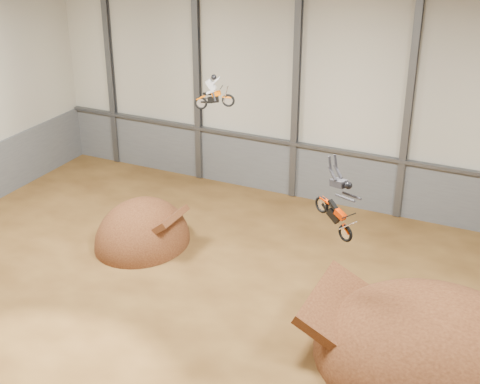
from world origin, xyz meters
name	(u,v)px	position (x,y,z in m)	size (l,w,h in m)	color
floor	(239,340)	(0.00, 0.00, 0.00)	(40.00, 40.00, 0.00)	#482D13
back_wall	(352,95)	(0.00, 15.00, 7.00)	(40.00, 0.10, 14.00)	#B9B5A4
ceiling	(239,12)	(0.00, 0.00, 14.00)	(40.00, 40.00, 0.00)	black
lower_band_back	(345,179)	(0.00, 14.90, 1.75)	(39.80, 0.18, 3.50)	#5A5E62
steel_rail	(346,152)	(0.00, 14.75, 3.55)	(39.80, 0.35, 0.20)	#47494F
steel_column_0	(110,65)	(-16.67, 14.80, 7.00)	(0.40, 0.36, 13.90)	#47494F
steel_column_1	(197,76)	(-10.00, 14.80, 7.00)	(0.40, 0.36, 13.90)	#47494F
steel_column_2	(296,89)	(-3.33, 14.80, 7.00)	(0.40, 0.36, 13.90)	#47494F
steel_column_3	(409,103)	(3.33, 14.80, 7.00)	(0.40, 0.36, 13.90)	#47494F
takeoff_ramp	(143,243)	(-8.54, 5.53, 0.00)	(5.00, 5.77, 5.00)	#3B1D0E
landing_ramp	(434,363)	(7.90, 2.13, 0.00)	(10.12, 8.95, 5.84)	#3B1D0E
fmx_rider_a	(215,90)	(-4.33, 6.40, 8.99)	(1.99, 0.76, 1.80)	#EC6100
fmx_rider_b	(332,195)	(3.13, 2.01, 6.76)	(3.05, 0.87, 2.61)	#BB2900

